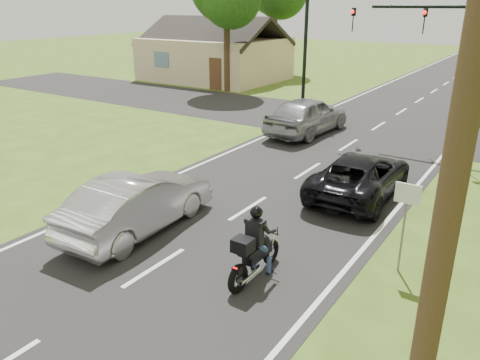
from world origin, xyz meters
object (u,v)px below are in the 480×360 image
(utility_pole_near, at_px, (471,77))
(sign_green, at_px, (476,130))
(silver_suv, at_px, (307,115))
(sign_white, at_px, (406,207))
(motorcycle_rider, at_px, (254,251))
(dark_suv, at_px, (360,175))
(silver_sedan, at_px, (138,203))
(traffic_signal, at_px, (456,46))

(utility_pole_near, xyz_separation_m, sign_green, (-1.30, 12.98, -3.49))
(silver_suv, bearing_deg, sign_white, 129.45)
(motorcycle_rider, xyz_separation_m, dark_suv, (0.23, 5.91, -0.00))
(motorcycle_rider, bearing_deg, sign_green, 74.79)
(silver_sedan, xyz_separation_m, traffic_signal, (5.03, 12.77, 3.36))
(utility_pole_near, bearing_deg, silver_suv, 120.18)
(silver_suv, height_order, traffic_signal, traffic_signal)
(sign_green, bearing_deg, motorcycle_rider, -105.41)
(traffic_signal, relative_size, sign_white, 3.00)
(motorcycle_rider, distance_m, utility_pole_near, 6.67)
(dark_suv, distance_m, utility_pole_near, 10.59)
(motorcycle_rider, bearing_deg, silver_suv, 111.01)
(sign_white, height_order, sign_green, same)
(utility_pole_near, bearing_deg, traffic_signal, 100.14)
(silver_sedan, relative_size, traffic_signal, 0.73)
(silver_sedan, distance_m, utility_pole_near, 9.55)
(silver_suv, relative_size, traffic_signal, 0.80)
(dark_suv, bearing_deg, silver_sedan, 52.50)
(traffic_signal, distance_m, sign_white, 11.39)
(dark_suv, bearing_deg, silver_suv, -52.98)
(silver_sedan, xyz_separation_m, sign_white, (6.39, 1.75, 0.82))
(motorcycle_rider, height_order, utility_pole_near, utility_pole_near)
(motorcycle_rider, distance_m, dark_suv, 5.92)
(utility_pole_near, bearing_deg, silver_sedan, 157.74)
(sign_white, bearing_deg, silver_sedan, -164.70)
(traffic_signal, relative_size, sign_green, 3.00)
(silver_suv, distance_m, sign_green, 7.52)
(silver_suv, relative_size, utility_pole_near, 0.51)
(dark_suv, xyz_separation_m, utility_pole_near, (3.84, -8.83, 4.41))
(dark_suv, bearing_deg, sign_green, -123.10)
(motorcycle_rider, distance_m, sign_white, 3.43)
(utility_pole_near, xyz_separation_m, sign_white, (-1.50, 4.98, -3.49))
(silver_suv, xyz_separation_m, sign_white, (7.07, -9.76, 0.72))
(dark_suv, xyz_separation_m, silver_suv, (-4.73, 5.91, 0.21))
(motorcycle_rider, xyz_separation_m, traffic_signal, (1.21, 13.09, 3.46))
(dark_suv, bearing_deg, motorcycle_rider, 86.16)
(silver_suv, height_order, sign_green, sign_green)
(utility_pole_near, bearing_deg, motorcycle_rider, 144.46)
(dark_suv, xyz_separation_m, silver_sedan, (-4.05, -5.60, 0.10))
(silver_sedan, bearing_deg, motorcycle_rider, 171.88)
(motorcycle_rider, relative_size, sign_green, 0.94)
(motorcycle_rider, height_order, sign_white, sign_white)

